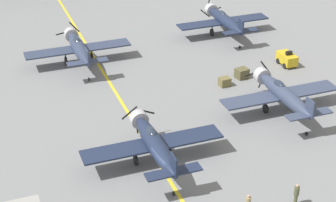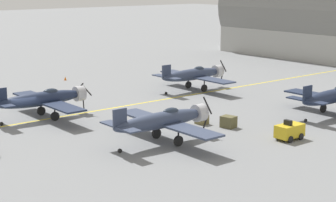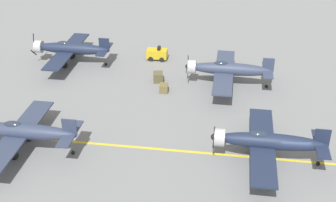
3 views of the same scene
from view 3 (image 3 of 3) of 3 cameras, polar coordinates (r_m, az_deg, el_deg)
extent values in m
plane|color=slate|center=(42.88, 14.85, -7.03)|extent=(400.00, 400.00, 0.00)
cube|color=yellow|center=(42.87, 14.85, -7.03)|extent=(0.30, 160.00, 0.01)
ellipsoid|color=#1F2943|center=(59.97, -11.54, 6.28)|extent=(1.50, 9.50, 1.42)
cylinder|color=#B7B7BC|center=(61.58, -15.47, 6.41)|extent=(1.58, 0.90, 1.58)
ellipsoid|color=#232D3D|center=(60.15, -12.62, 6.81)|extent=(0.80, 1.70, 0.76)
cube|color=#1F2943|center=(60.35, -12.19, 6.01)|extent=(12.00, 2.10, 0.16)
cube|color=#1F2943|center=(58.68, -7.76, 6.26)|extent=(4.40, 1.10, 0.12)
cube|color=#1F2943|center=(58.44, -7.80, 6.85)|extent=(0.14, 1.30, 1.60)
sphere|color=black|center=(61.78, -15.90, 6.43)|extent=(0.56, 0.56, 0.56)
cube|color=black|center=(61.44, -16.06, 5.70)|extent=(1.41, 0.06, 1.26)
cube|color=black|center=(62.58, -15.57, 6.48)|extent=(1.70, 0.06, 0.70)
cube|color=black|center=(61.34, -16.06, 7.11)|extent=(0.47, 0.06, 1.74)
cylinder|color=black|center=(59.31, -12.60, 4.89)|extent=(0.14, 0.14, 1.26)
cylinder|color=black|center=(59.56, -12.54, 4.33)|extent=(0.22, 0.90, 0.90)
cylinder|color=black|center=(61.88, -11.67, 6.01)|extent=(0.14, 0.14, 1.26)
cylinder|color=black|center=(62.12, -11.61, 5.48)|extent=(0.22, 0.90, 0.90)
cylinder|color=black|center=(59.46, -7.58, 4.46)|extent=(0.12, 0.36, 0.36)
ellipsoid|color=#353F59|center=(53.64, 7.69, 3.87)|extent=(1.50, 9.50, 1.42)
cylinder|color=#B7B7BC|center=(53.83, 2.95, 4.19)|extent=(1.57, 0.90, 1.58)
ellipsoid|color=#232D3D|center=(53.42, 6.50, 4.50)|extent=(0.80, 1.70, 0.76)
cube|color=#353F59|center=(53.79, 6.86, 3.60)|extent=(12.00, 2.10, 0.16)
cube|color=#353F59|center=(53.73, 12.06, 3.69)|extent=(4.40, 1.10, 0.12)
cube|color=#353F59|center=(53.46, 12.13, 4.32)|extent=(0.14, 1.30, 1.60)
sphere|color=black|center=(53.88, 2.42, 4.23)|extent=(0.56, 0.56, 0.56)
cube|color=black|center=(54.51, 2.44, 3.59)|extent=(0.79, 0.06, 1.67)
cube|color=black|center=(54.08, 2.50, 5.13)|extent=(1.19, 0.06, 1.47)
cube|color=black|center=(53.04, 2.31, 3.96)|extent=(1.75, 0.06, 0.38)
cylinder|color=black|center=(52.71, 6.75, 2.30)|extent=(0.14, 0.14, 1.26)
cylinder|color=black|center=(52.99, 6.71, 1.68)|extent=(0.22, 0.90, 0.90)
cylinder|color=black|center=(55.42, 6.89, 3.66)|extent=(0.14, 0.14, 1.26)
cylinder|color=black|center=(55.68, 6.85, 3.07)|extent=(0.22, 0.90, 0.90)
cylinder|color=black|center=(54.60, 11.91, 1.77)|extent=(0.12, 0.36, 0.36)
ellipsoid|color=#1E2841|center=(41.20, 12.52, -4.85)|extent=(1.50, 9.50, 1.42)
cylinder|color=#B7B7BC|center=(41.03, 6.32, -4.43)|extent=(1.58, 0.90, 1.58)
ellipsoid|color=#232D3D|center=(40.81, 11.01, -4.09)|extent=(0.80, 1.70, 0.76)
cube|color=#1E2841|center=(41.32, 11.42, -5.18)|extent=(12.00, 2.10, 0.16)
cube|color=#1E2841|center=(41.70, 18.16, -5.02)|extent=(4.40, 1.10, 0.12)
cube|color=#1E2841|center=(41.36, 18.29, -4.27)|extent=(0.14, 1.30, 1.60)
sphere|color=black|center=(41.04, 5.62, -4.38)|extent=(0.56, 0.56, 0.56)
cube|color=black|center=(41.45, 5.55, -5.45)|extent=(0.31, 0.06, 1.76)
cube|color=black|center=(41.52, 5.71, -3.37)|extent=(1.65, 0.06, 0.85)
cube|color=black|center=(40.17, 5.59, -4.32)|extent=(1.50, 0.06, 1.13)
cylinder|color=black|center=(40.44, 11.39, -7.09)|extent=(0.14, 0.14, 1.26)
cylinder|color=black|center=(40.81, 11.31, -7.81)|extent=(0.22, 0.90, 0.90)
cylinder|color=black|center=(42.92, 11.29, -4.77)|extent=(0.14, 0.14, 1.26)
cylinder|color=black|center=(43.27, 11.21, -5.47)|extent=(0.22, 0.90, 0.90)
cylinder|color=black|center=(42.82, 17.83, -7.27)|extent=(0.12, 0.36, 0.36)
ellipsoid|color=#2F3A53|center=(43.48, -16.92, -3.56)|extent=(1.50, 9.50, 1.42)
ellipsoid|color=#232D3D|center=(43.67, -18.39, -2.79)|extent=(0.80, 1.70, 0.76)
cube|color=#2F3A53|center=(43.97, -17.76, -3.84)|extent=(12.00, 2.10, 0.16)
cube|color=#2F3A53|center=(41.90, -11.85, -3.91)|extent=(4.40, 1.10, 0.12)
cube|color=#2F3A53|center=(41.56, -11.94, -3.16)|extent=(0.14, 1.30, 1.60)
cylinder|color=black|center=(43.19, -18.45, -5.59)|extent=(0.14, 0.14, 1.26)
cylinder|color=black|center=(43.54, -18.32, -6.28)|extent=(0.22, 0.90, 0.90)
cylinder|color=black|center=(45.42, -16.88, -3.51)|extent=(0.14, 0.14, 1.26)
cylinder|color=black|center=(45.74, -16.77, -4.18)|extent=(0.22, 0.90, 0.90)
cylinder|color=black|center=(42.98, -11.51, -6.19)|extent=(0.12, 0.36, 0.36)
cube|color=gold|center=(60.50, -1.34, 5.80)|extent=(1.40, 2.60, 1.10)
cube|color=black|center=(60.16, -1.10, 6.46)|extent=(0.70, 0.36, 0.44)
cylinder|color=black|center=(60.20, -2.12, 5.14)|extent=(0.20, 0.60, 0.60)
cylinder|color=black|center=(61.43, -1.89, 5.65)|extent=(0.20, 0.60, 0.60)
cylinder|color=black|center=(59.97, -0.77, 5.06)|extent=(0.20, 0.60, 0.60)
cylinder|color=black|center=(61.21, -0.56, 5.57)|extent=(0.20, 0.60, 0.60)
cube|color=brown|center=(52.38, -0.52, 1.57)|extent=(1.19, 1.02, 0.93)
cube|color=brown|center=(54.77, -1.21, 2.94)|extent=(1.50, 1.32, 1.09)
camera|label=1|loc=(45.82, 73.65, 12.83)|focal=60.00mm
camera|label=2|loc=(90.15, 28.42, 18.74)|focal=60.00mm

